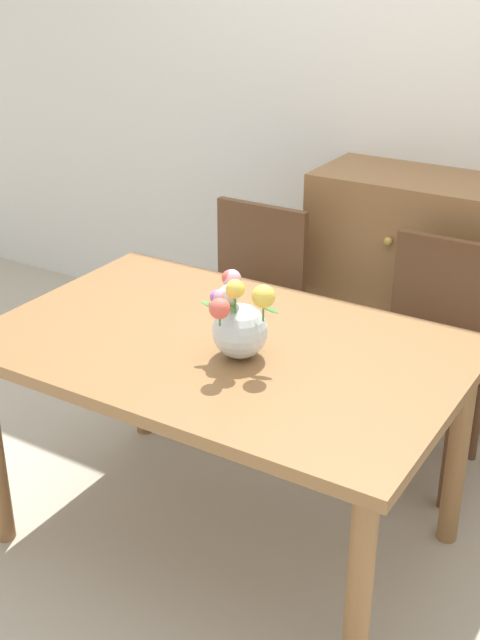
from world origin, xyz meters
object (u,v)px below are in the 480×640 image
chair_right (432,342)px  dresser (470,300)px  dining_table (224,369)px  flower_vase (239,322)px  chair_left (248,297)px

chair_right → dresser: bearing=-88.7°
dining_table → dresser: (0.40, 1.33, -0.17)m
chair_right → flower_vase: bearing=70.3°
dining_table → flower_vase: bearing=-34.1°
dining_table → flower_vase: flower_vase is taller
chair_left → flower_vase: bearing=119.4°
flower_vase → chair_left: bearing=119.4°
dining_table → chair_left: chair_left is taller
chair_left → chair_right: same height
chair_right → flower_vase: flower_vase is taller
chair_right → chair_left: bearing=0.0°
chair_left → chair_right: size_ratio=1.00×
dining_table → dresser: size_ratio=1.06×
dresser → flower_vase: bearing=-102.3°
dining_table → dresser: 1.40m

